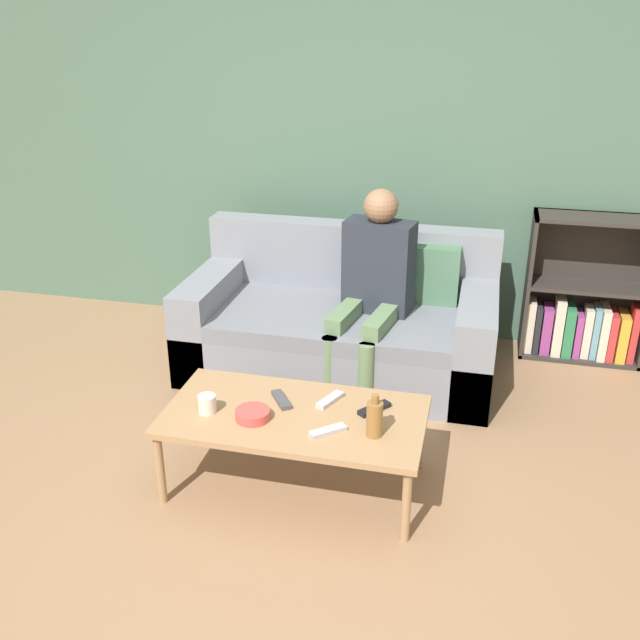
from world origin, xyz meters
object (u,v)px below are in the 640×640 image
coffee_table (294,420)px  tv_remote_2 (281,400)px  bookshelf (583,307)px  tv_remote_0 (328,431)px  cup_near (207,404)px  tv_remote_3 (330,400)px  tv_remote_1 (374,409)px  person_adult (374,276)px  couch (342,327)px  snack_bowl (253,414)px  bottle (375,418)px

coffee_table → tv_remote_2: bearing=135.2°
bookshelf → tv_remote_0: size_ratio=5.89×
cup_near → tv_remote_0: size_ratio=0.53×
tv_remote_3 → tv_remote_1: bearing=15.6°
cup_near → tv_remote_2: 0.35m
person_adult → tv_remote_0: size_ratio=7.27×
tv_remote_0 → tv_remote_2: same height
bookshelf → tv_remote_1: size_ratio=5.78×
person_adult → tv_remote_1: (0.18, -1.04, -0.26)m
tv_remote_0 → tv_remote_3: size_ratio=0.91×
couch → cup_near: bearing=-105.4°
bookshelf → coffee_table: 2.28m
couch → snack_bowl: bearing=-96.0°
couch → bottle: (0.42, -1.33, 0.20)m
coffee_table → tv_remote_0: 0.23m
bookshelf → tv_remote_2: (-1.53, -1.68, 0.06)m
tv_remote_3 → snack_bowl: (-0.31, -0.23, 0.01)m
bookshelf → cup_near: size_ratio=11.07×
couch → bookshelf: bearing=20.1°
tv_remote_1 → bookshelf: bearing=95.4°
tv_remote_0 → tv_remote_3: 0.27m
couch → snack_bowl: size_ratio=11.75×
coffee_table → tv_remote_3: 0.20m
bookshelf → tv_remote_0: 2.27m
person_adult → bottle: (0.21, -1.24, -0.19)m
bottle → tv_remote_0: bearing=-171.3°
person_adult → tv_remote_2: (-0.26, -1.06, -0.26)m
coffee_table → snack_bowl: 0.20m
tv_remote_1 → tv_remote_3: same height
person_adult → tv_remote_3: 1.04m
tv_remote_1 → snack_bowl: bearing=-120.8°
tv_remote_2 → coffee_table: bearing=-79.0°
tv_remote_3 → snack_bowl: bearing=-119.8°
cup_near → person_adult: bearing=65.3°
person_adult → snack_bowl: person_adult is taller
tv_remote_3 → bottle: size_ratio=0.86×
tv_remote_2 → snack_bowl: (-0.08, -0.18, 0.01)m
bookshelf → tv_remote_3: 2.09m
cup_near → tv_remote_2: cup_near is taller
coffee_table → tv_remote_2: tv_remote_2 is taller
cup_near → tv_remote_2: (0.31, 0.17, -0.03)m
coffee_table → cup_near: (-0.39, -0.08, 0.08)m
couch → tv_remote_3: couch is taller
cup_near → tv_remote_3: (0.53, 0.22, -0.03)m
person_adult → tv_remote_2: bearing=-94.0°
bookshelf → bottle: bookshelf is taller
tv_remote_1 → tv_remote_0: bearing=-87.0°
coffee_table → tv_remote_3: bearing=45.6°
tv_remote_3 → snack_bowl: size_ratio=1.10×
coffee_table → bottle: bearing=-13.6°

